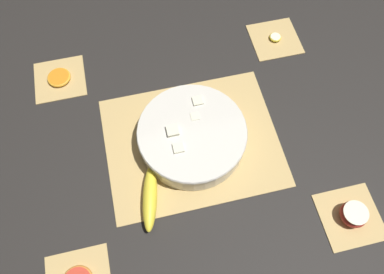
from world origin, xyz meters
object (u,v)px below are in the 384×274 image
object	(u,v)px
fruit_salad_bowl	(192,135)
whole_banana	(150,197)
orange_slice_whole	(59,77)
apple_half	(354,214)
banana_coin_single	(275,37)

from	to	relation	value
fruit_salad_bowl	whole_banana	world-z (taller)	fruit_salad_bowl
fruit_salad_bowl	orange_slice_whole	xyz separation A→B (m)	(0.35, -0.31, -0.03)
fruit_salad_bowl	whole_banana	distance (m)	0.20
apple_half	banana_coin_single	bearing A→B (deg)	-90.00
fruit_salad_bowl	banana_coin_single	distance (m)	0.47
apple_half	orange_slice_whole	size ratio (longest dim) A/B	0.97
apple_half	fruit_salad_bowl	bearing A→B (deg)	-40.80
whole_banana	apple_half	size ratio (longest dim) A/B	2.64
fruit_salad_bowl	banana_coin_single	xyz separation A→B (m)	(-0.35, -0.31, -0.03)
fruit_salad_bowl	orange_slice_whole	distance (m)	0.47
apple_half	banana_coin_single	size ratio (longest dim) A/B	1.80
fruit_salad_bowl	banana_coin_single	size ratio (longest dim) A/B	7.84
fruit_salad_bowl	apple_half	xyz separation A→B (m)	(-0.35, 0.31, -0.02)
fruit_salad_bowl	whole_banana	xyz separation A→B (m)	(0.15, 0.14, -0.02)
apple_half	banana_coin_single	xyz separation A→B (m)	(0.00, -0.61, -0.02)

